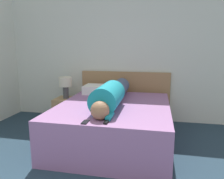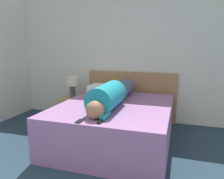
{
  "view_description": "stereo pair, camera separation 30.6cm",
  "coord_description": "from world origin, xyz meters",
  "px_view_note": "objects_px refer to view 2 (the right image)",
  "views": [
    {
      "loc": [
        0.79,
        -0.27,
        1.42
      ],
      "look_at": [
        0.18,
        2.68,
        0.84
      ],
      "focal_mm": 35.0,
      "sensor_mm": 36.0,
      "label": 1
    },
    {
      "loc": [
        1.09,
        -0.19,
        1.42
      ],
      "look_at": [
        0.18,
        2.68,
        0.84
      ],
      "focal_mm": 35.0,
      "sensor_mm": 36.0,
      "label": 2
    }
  ],
  "objects_px": {
    "table_lamp": "(72,83)",
    "pillow_near_headboard": "(105,89)",
    "bed": "(115,123)",
    "tv_remote": "(101,121)",
    "person_lying": "(113,94)",
    "nightstand": "(73,109)",
    "cell_phone": "(80,121)"
  },
  "relations": [
    {
      "from": "nightstand",
      "to": "pillow_near_headboard",
      "type": "distance_m",
      "value": 0.82
    },
    {
      "from": "tv_remote",
      "to": "bed",
      "type": "bearing_deg",
      "value": 95.43
    },
    {
      "from": "bed",
      "to": "tv_remote",
      "type": "height_order",
      "value": "tv_remote"
    },
    {
      "from": "person_lying",
      "to": "tv_remote",
      "type": "height_order",
      "value": "person_lying"
    },
    {
      "from": "table_lamp",
      "to": "cell_phone",
      "type": "height_order",
      "value": "table_lamp"
    },
    {
      "from": "tv_remote",
      "to": "cell_phone",
      "type": "bearing_deg",
      "value": -166.7
    },
    {
      "from": "bed",
      "to": "tv_remote",
      "type": "xyz_separation_m",
      "value": [
        0.08,
        -0.81,
        0.31
      ]
    },
    {
      "from": "bed",
      "to": "cell_phone",
      "type": "relative_size",
      "value": 14.69
    },
    {
      "from": "bed",
      "to": "table_lamp",
      "type": "height_order",
      "value": "table_lamp"
    },
    {
      "from": "table_lamp",
      "to": "tv_remote",
      "type": "distance_m",
      "value": 1.93
    },
    {
      "from": "person_lying",
      "to": "cell_phone",
      "type": "distance_m",
      "value": 0.85
    },
    {
      "from": "person_lying",
      "to": "tv_remote",
      "type": "distance_m",
      "value": 0.79
    },
    {
      "from": "table_lamp",
      "to": "pillow_near_headboard",
      "type": "bearing_deg",
      "value": -3.28
    },
    {
      "from": "nightstand",
      "to": "table_lamp",
      "type": "bearing_deg",
      "value": 180.0
    },
    {
      "from": "bed",
      "to": "nightstand",
      "type": "bearing_deg",
      "value": 145.97
    },
    {
      "from": "bed",
      "to": "person_lying",
      "type": "xyz_separation_m",
      "value": [
        -0.02,
        -0.04,
        0.45
      ]
    },
    {
      "from": "bed",
      "to": "pillow_near_headboard",
      "type": "bearing_deg",
      "value": 119.74
    },
    {
      "from": "pillow_near_headboard",
      "to": "tv_remote",
      "type": "height_order",
      "value": "pillow_near_headboard"
    },
    {
      "from": "table_lamp",
      "to": "tv_remote",
      "type": "relative_size",
      "value": 2.74
    },
    {
      "from": "person_lying",
      "to": "pillow_near_headboard",
      "type": "height_order",
      "value": "person_lying"
    },
    {
      "from": "nightstand",
      "to": "cell_phone",
      "type": "relative_size",
      "value": 3.56
    },
    {
      "from": "tv_remote",
      "to": "table_lamp",
      "type": "bearing_deg",
      "value": 127.04
    },
    {
      "from": "pillow_near_headboard",
      "to": "cell_phone",
      "type": "bearing_deg",
      "value": -81.33
    },
    {
      "from": "bed",
      "to": "table_lamp",
      "type": "distance_m",
      "value": 1.38
    },
    {
      "from": "table_lamp",
      "to": "tv_remote",
      "type": "bearing_deg",
      "value": -52.96
    },
    {
      "from": "person_lying",
      "to": "tv_remote",
      "type": "relative_size",
      "value": 11.61
    },
    {
      "from": "pillow_near_headboard",
      "to": "nightstand",
      "type": "bearing_deg",
      "value": 176.72
    },
    {
      "from": "tv_remote",
      "to": "cell_phone",
      "type": "distance_m",
      "value": 0.24
    },
    {
      "from": "nightstand",
      "to": "person_lying",
      "type": "distance_m",
      "value": 1.41
    },
    {
      "from": "table_lamp",
      "to": "pillow_near_headboard",
      "type": "distance_m",
      "value": 0.69
    },
    {
      "from": "tv_remote",
      "to": "cell_phone",
      "type": "xyz_separation_m",
      "value": [
        -0.24,
        -0.06,
        -0.01
      ]
    },
    {
      "from": "cell_phone",
      "to": "tv_remote",
      "type": "bearing_deg",
      "value": 13.3
    }
  ]
}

